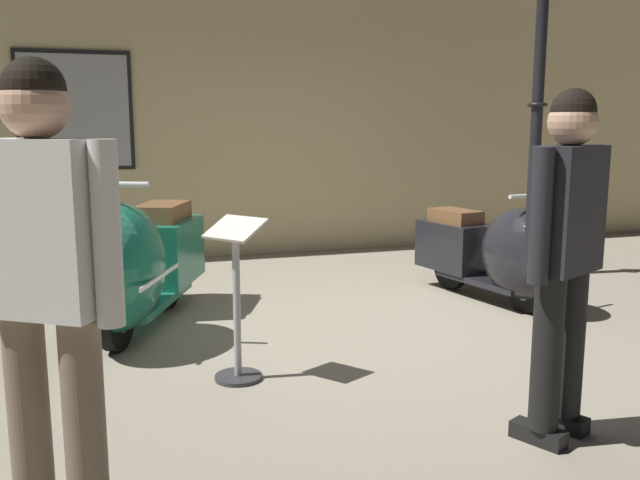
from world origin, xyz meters
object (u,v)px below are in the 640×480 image
at_px(lamppost, 539,82).
at_px(visitor_1, 565,242).
at_px(scooter_0, 134,264).
at_px(scooter_1, 501,253).
at_px(info_stanchion, 237,314).
at_px(visitor_0, 46,274).

xyz_separation_m(lamppost, visitor_1, (-1.97, -3.09, -0.93)).
relative_size(scooter_0, scooter_1, 1.17).
relative_size(scooter_1, info_stanchion, 1.68).
bearing_deg(info_stanchion, scooter_1, 23.24).
relative_size(scooter_0, visitor_0, 1.11).
relative_size(scooter_0, visitor_1, 1.15).
height_order(scooter_0, scooter_1, scooter_0).
distance_m(scooter_1, visitor_0, 4.11).
distance_m(scooter_0, visitor_0, 2.52).
height_order(scooter_0, visitor_1, visitor_1).
bearing_deg(scooter_1, visitor_0, -66.43).
distance_m(scooter_0, lamppost, 4.14).
distance_m(scooter_0, info_stanchion, 1.22).
xyz_separation_m(visitor_0, info_stanchion, (0.90, 1.36, -0.59)).
bearing_deg(info_stanchion, visitor_1, -42.20).
bearing_deg(info_stanchion, lamppost, 30.02).
xyz_separation_m(lamppost, visitor_0, (-4.18, -3.26, -0.89)).
height_order(scooter_0, visitor_0, visitor_0).
bearing_deg(lamppost, visitor_1, -122.44).
bearing_deg(info_stanchion, visitor_0, -123.38).
xyz_separation_m(lamppost, info_stanchion, (-3.28, -1.90, -1.49)).
bearing_deg(visitor_0, lamppost, -19.52).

